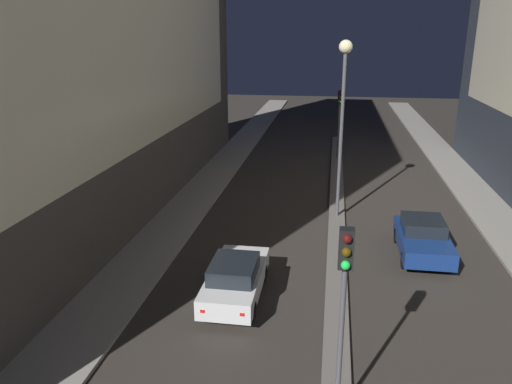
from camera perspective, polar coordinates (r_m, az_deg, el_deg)
The scene contains 6 objects.
median_strip at distance 26.28m, azimuth 9.21°, elevation -1.66°, with size 0.77×35.84×0.13m.
traffic_light_near at distance 11.05m, azimuth 10.04°, elevation -10.29°, with size 0.32×0.42×4.72m.
traffic_light_mid at distance 35.88m, azimuth 9.51°, elevation 9.36°, with size 0.32×0.42×4.72m.
street_lamp at distance 23.47m, azimuth 9.96°, elevation 11.37°, with size 0.61×0.61×8.28m.
car_left_lane at distance 17.18m, azimuth -2.37°, elevation -9.84°, with size 1.74×4.31×1.51m.
car_right_lane at distance 21.41m, azimuth 18.53°, elevation -5.01°, with size 1.91×4.02×1.51m.
Camera 1 is at (-0.40, -5.87, 8.75)m, focal length 35.00 mm.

